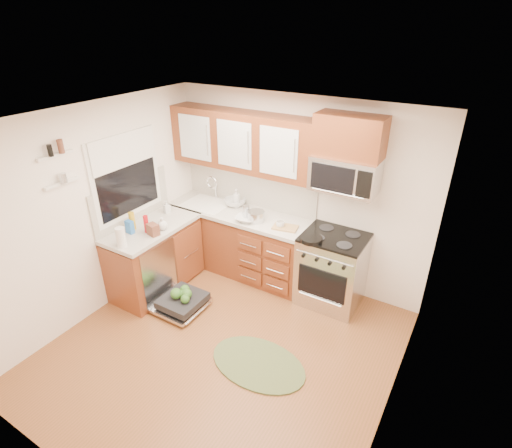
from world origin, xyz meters
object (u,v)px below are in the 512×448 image
Objects in this scene: upper_cabinets at (242,141)px; bowl_a at (246,219)px; skillet at (311,239)px; dishwasher at (181,302)px; rug at (258,364)px; cutting_board at (285,227)px; bowl_b at (235,202)px; stock_pot at (256,216)px; paper_towel_roll at (121,237)px; microwave at (345,174)px; cup at (280,224)px; sink at (207,212)px; range at (332,269)px.

bowl_a is (0.25, -0.31, -0.92)m from upper_cabinets.
dishwasher is at bearing -146.64° from skillet.
cutting_board is (-0.40, 1.34, 0.93)m from rug.
bowl_a is 0.52m from bowl_b.
stock_pot is 0.57m from bowl_b.
paper_towel_roll is (-1.82, -0.03, 1.03)m from rug.
skillet is 0.87× the size of bowl_b.
microwave is 2.66m from paper_towel_roll.
dishwasher reaches higher than rug.
cup reaches higher than rug.
microwave is 7.07× the size of cup.
bowl_a is (0.77, -0.15, 0.16)m from sink.
sink is at bearing 172.09° from skillet.
bowl_a reaches higher than cutting_board.
stock_pot is (-0.85, 0.16, 0.02)m from skillet.
microwave is 2.50× the size of bowl_b.
sink is (-1.93, -0.13, -0.90)m from microwave.
bowl_a is at bearing -166.26° from microwave.
bowl_a is 2.52× the size of cup.
range is 4.24× the size of stock_pot.
upper_cabinets is 1.55m from skillet.
paper_towel_roll is 2.22× the size of cup.
rug is (-0.23, -1.42, -0.46)m from range.
cutting_board is (0.77, -0.22, -0.94)m from upper_cabinets.
paper_towel_roll is (-1.00, -1.36, 0.05)m from stock_pot.
stock_pot reaches higher than bowl_b.
stock_pot is at bearing -168.50° from microwave.
paper_towel_roll is at bearing -146.95° from skillet.
range is 0.79m from cutting_board.
upper_cabinets is at bearing 126.93° from rug.
microwave reaches higher than bowl_b.
paper_towel_roll is at bearing -111.95° from upper_cabinets.
upper_cabinets is 1.99m from range.
sink is at bearing 140.37° from rug.
skillet is at bearing -118.78° from microwave.
cup is (1.35, 1.36, -0.08)m from paper_towel_roll.
upper_cabinets is 7.55× the size of bowl_a.
stock_pot is 0.73× the size of cutting_board.
cutting_board is 0.54m from bowl_a.
dishwasher is at bearing 167.61° from rug.
cup is (0.47, 0.07, 0.01)m from bowl_a.
dishwasher is 3.12× the size of stock_pot.
sink is at bearing 85.32° from paper_towel_roll.
upper_cabinets reaches higher than dishwasher.
cutting_board is at bearing -16.17° from upper_cabinets.
sink is 1.38m from dishwasher.
cutting_board is (-0.43, 0.17, -0.04)m from skillet.
paper_towel_roll reaches higher than range.
skillet reaches higher than range.
skillet is (-0.20, -0.37, -0.73)m from microwave.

